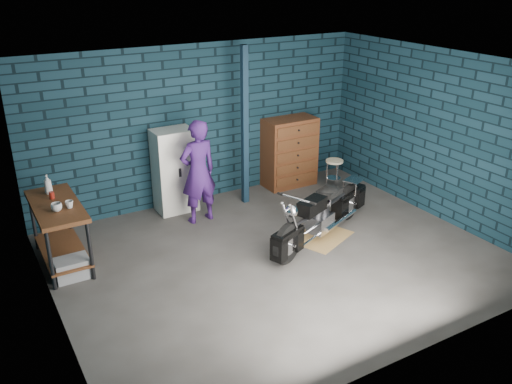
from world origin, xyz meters
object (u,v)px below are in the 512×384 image
(workbench, at_px, (60,234))
(locker, at_px, (175,171))
(person, at_px, (198,172))
(storage_bin, at_px, (72,268))
(motorcycle, at_px, (323,210))
(tool_chest, at_px, (290,152))
(shop_stool, at_px, (334,175))

(workbench, bearing_deg, locker, 23.20)
(person, bearing_deg, storage_bin, 13.83)
(motorcycle, relative_size, storage_bin, 4.71)
(workbench, distance_m, tool_chest, 4.42)
(workbench, height_order, person, person)
(motorcycle, distance_m, locker, 2.57)
(motorcycle, height_order, shop_stool, motorcycle)
(motorcycle, xyz_separation_m, storage_bin, (-3.57, 0.72, -0.32))
(motorcycle, distance_m, shop_stool, 1.94)
(motorcycle, xyz_separation_m, shop_stool, (1.31, 1.42, -0.17))
(tool_chest, bearing_deg, shop_stool, -47.66)
(workbench, distance_m, shop_stool, 4.91)
(storage_bin, bearing_deg, person, 18.85)
(motorcycle, height_order, person, person)
(storage_bin, bearing_deg, locker, 33.07)
(motorcycle, distance_m, person, 2.05)
(locker, height_order, tool_chest, locker)
(workbench, distance_m, person, 2.28)
(workbench, xyz_separation_m, locker, (2.05, 0.88, 0.25))
(person, distance_m, shop_stool, 2.73)
(motorcycle, distance_m, tool_chest, 2.19)
(workbench, relative_size, storage_bin, 3.14)
(person, height_order, tool_chest, person)
(storage_bin, height_order, tool_chest, tool_chest)
(workbench, height_order, storage_bin, workbench)
(workbench, relative_size, motorcycle, 0.67)
(motorcycle, bearing_deg, tool_chest, 47.16)
(workbench, bearing_deg, person, 7.91)
(workbench, bearing_deg, tool_chest, 11.48)
(workbench, relative_size, person, 0.83)
(motorcycle, relative_size, tool_chest, 1.63)
(storage_bin, xyz_separation_m, locker, (2.03, 1.32, 0.57))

